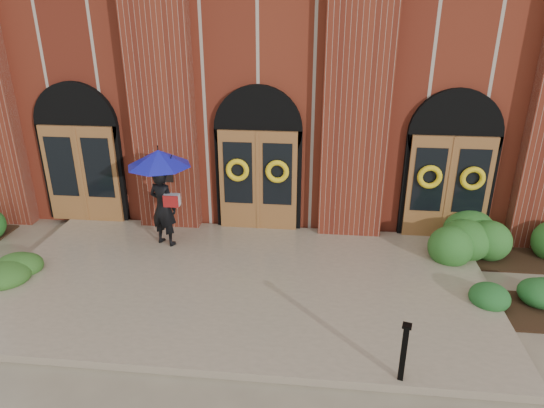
# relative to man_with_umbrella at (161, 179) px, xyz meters

# --- Properties ---
(ground) EXTENTS (90.00, 90.00, 0.00)m
(ground) POSITION_rel_man_with_umbrella_xyz_m (2.05, -1.61, -1.75)
(ground) COLOR gray
(ground) RESTS_ON ground
(landing) EXTENTS (10.00, 5.30, 0.15)m
(landing) POSITION_rel_man_with_umbrella_xyz_m (2.05, -1.46, -1.68)
(landing) COLOR gray
(landing) RESTS_ON ground
(church_building) EXTENTS (16.20, 12.53, 7.00)m
(church_building) POSITION_rel_man_with_umbrella_xyz_m (2.05, 7.18, 1.75)
(church_building) COLOR maroon
(church_building) RESTS_ON ground
(man_with_umbrella) EXTENTS (1.85, 1.85, 2.29)m
(man_with_umbrella) POSITION_rel_man_with_umbrella_xyz_m (0.00, 0.00, 0.00)
(man_with_umbrella) COLOR black
(man_with_umbrella) RESTS_ON landing
(metal_post) EXTENTS (0.16, 0.16, 0.99)m
(metal_post) POSITION_rel_man_with_umbrella_xyz_m (4.91, -3.96, -1.08)
(metal_post) COLOR black
(metal_post) RESTS_ON landing
(hedge_wall_right) EXTENTS (3.30, 1.32, 0.85)m
(hedge_wall_right) POSITION_rel_man_with_umbrella_xyz_m (7.25, 0.50, -1.33)
(hedge_wall_right) COLOR #275C20
(hedge_wall_right) RESTS_ON ground
(hedge_front_left) EXTENTS (1.31, 1.13, 0.46)m
(hedge_front_left) POSITION_rel_man_with_umbrella_xyz_m (-3.05, -1.61, -1.52)
(hedge_front_left) COLOR #2A531C
(hedge_front_left) RESTS_ON ground
(hedge_front_right) EXTENTS (1.33, 1.14, 0.47)m
(hedge_front_right) POSITION_rel_man_with_umbrella_xyz_m (7.42, -1.73, -1.52)
(hedge_front_right) COLOR #1D501F
(hedge_front_right) RESTS_ON ground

